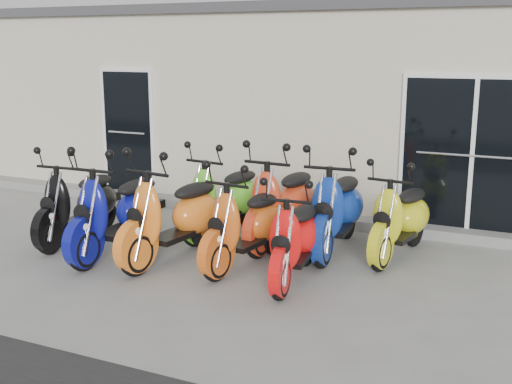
% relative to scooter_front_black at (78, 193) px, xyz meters
% --- Properties ---
extents(ground, '(80.00, 80.00, 0.00)m').
position_rel_scooter_front_black_xyz_m(ground, '(2.33, 0.26, -0.70)').
color(ground, gray).
rests_on(ground, ground).
extents(building, '(14.00, 6.00, 3.20)m').
position_rel_scooter_front_black_xyz_m(building, '(2.33, 5.46, 0.90)').
color(building, beige).
rests_on(building, ground).
extents(roof_cap, '(14.20, 6.20, 0.16)m').
position_rel_scooter_front_black_xyz_m(roof_cap, '(2.33, 5.46, 2.58)').
color(roof_cap, '#3F3F42').
rests_on(roof_cap, building).
extents(front_step, '(14.00, 0.40, 0.15)m').
position_rel_scooter_front_black_xyz_m(front_step, '(2.33, 2.28, -0.62)').
color(front_step, gray).
rests_on(front_step, ground).
extents(door_left, '(1.07, 0.08, 2.22)m').
position_rel_scooter_front_black_xyz_m(door_left, '(-0.87, 2.43, 0.56)').
color(door_left, black).
rests_on(door_left, front_step).
extents(door_right, '(2.02, 0.08, 2.22)m').
position_rel_scooter_front_black_xyz_m(door_right, '(4.93, 2.43, 0.56)').
color(door_right, black).
rests_on(door_right, front_step).
extents(scooter_front_black, '(0.80, 1.93, 1.40)m').
position_rel_scooter_front_black_xyz_m(scooter_front_black, '(0.00, 0.00, 0.00)').
color(scooter_front_black, black).
rests_on(scooter_front_black, ground).
extents(scooter_front_blue, '(0.74, 2.03, 1.49)m').
position_rel_scooter_front_black_xyz_m(scooter_front_blue, '(0.87, -0.27, 0.05)').
color(scooter_front_blue, navy).
rests_on(scooter_front_blue, ground).
extents(scooter_front_orange_a, '(1.01, 2.12, 1.50)m').
position_rel_scooter_front_black_xyz_m(scooter_front_orange_a, '(1.64, -0.15, 0.05)').
color(scooter_front_orange_a, orange).
rests_on(scooter_front_orange_a, ground).
extents(scooter_front_orange_b, '(0.93, 1.95, 1.38)m').
position_rel_scooter_front_black_xyz_m(scooter_front_orange_b, '(2.59, 0.03, -0.01)').
color(scooter_front_orange_b, orange).
rests_on(scooter_front_orange_b, ground).
extents(scooter_front_red, '(0.84, 1.83, 1.31)m').
position_rel_scooter_front_black_xyz_m(scooter_front_red, '(3.32, -0.21, -0.04)').
color(scooter_front_red, red).
rests_on(scooter_front_red, ground).
extents(scooter_back_green, '(0.97, 2.00, 1.42)m').
position_rel_scooter_front_black_xyz_m(scooter_back_green, '(1.70, 1.10, 0.01)').
color(scooter_back_green, '#64D92B').
rests_on(scooter_back_green, ground).
extents(scooter_back_red, '(0.87, 2.08, 1.51)m').
position_rel_scooter_front_black_xyz_m(scooter_back_red, '(2.64, 1.04, 0.05)').
color(scooter_back_red, red).
rests_on(scooter_back_red, ground).
extents(scooter_back_blue, '(0.87, 2.08, 1.50)m').
position_rel_scooter_front_black_xyz_m(scooter_back_blue, '(3.42, 1.04, 0.05)').
color(scooter_back_blue, navy).
rests_on(scooter_back_blue, ground).
extents(scooter_back_yellow, '(0.92, 1.90, 1.35)m').
position_rel_scooter_front_black_xyz_m(scooter_back_yellow, '(4.24, 1.15, -0.02)').
color(scooter_back_yellow, '#CECC1A').
rests_on(scooter_back_yellow, ground).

